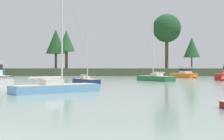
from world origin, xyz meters
TOP-DOWN VIEW (x-y plane):
  - far_shore_bank at (0.00, 95.98)m, footprint 165.62×42.41m
  - sailboat_green at (9.50, 45.58)m, footprint 5.99×7.15m
  - sailboat_skyblue at (-1.08, 19.60)m, footprint 7.50×6.83m
  - cruiser_orange at (16.97, 62.00)m, footprint 5.71×7.68m
  - sailboat_navy at (-0.83, 37.77)m, footprint 4.63×6.02m
  - shore_tree_left at (-17.55, 92.73)m, footprint 6.00×6.00m
  - shore_tree_left_mid at (22.87, 89.24)m, footprint 4.70×4.70m
  - shore_tree_right_mid at (-11.41, 77.88)m, footprint 4.46×4.46m
  - shore_tree_far_left at (14.80, 80.33)m, footprint 7.44×7.44m

SIDE VIEW (x-z plane):
  - sailboat_navy at x=-0.83m, z-range -3.85..4.21m
  - sailboat_green at x=9.50m, z-range -5.18..5.63m
  - sailboat_skyblue at x=-1.08m, z-range -5.84..6.34m
  - cruiser_orange at x=16.97m, z-range -1.46..2.43m
  - far_shore_bank at x=0.00m, z-range 0.00..1.88m
  - shore_tree_left_mid at x=22.87m, z-range 3.45..12.38m
  - shore_tree_right_mid at x=-11.41m, z-range 4.00..13.95m
  - shore_tree_left at x=-17.55m, z-range 4.08..15.92m
  - shore_tree_far_left at x=14.80m, z-range 5.22..19.53m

